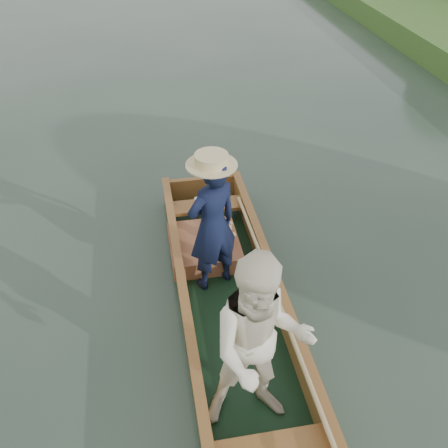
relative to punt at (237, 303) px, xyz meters
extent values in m
plane|color=#283D30|center=(0.03, 0.29, -0.66)|extent=(120.00, 120.00, 0.00)
cube|color=black|center=(0.03, 0.29, -0.62)|extent=(1.10, 5.00, 0.08)
cube|color=olive|center=(-0.48, 0.29, -0.42)|extent=(0.08, 5.00, 0.32)
cube|color=olive|center=(0.54, 0.29, -0.42)|extent=(0.08, 5.00, 0.32)
cube|color=olive|center=(0.03, 2.75, -0.42)|extent=(1.10, 0.08, 0.32)
cube|color=olive|center=(-0.48, 0.29, -0.24)|extent=(0.10, 5.00, 0.04)
cube|color=olive|center=(0.54, 0.29, -0.24)|extent=(0.10, 5.00, 0.04)
cube|color=olive|center=(0.03, 2.19, -0.36)|extent=(0.94, 0.30, 0.05)
imported|color=#101734|center=(-0.09, 0.94, 0.25)|extent=(0.71, 0.61, 1.66)
cylinder|color=beige|center=(-0.09, 0.94, 1.04)|extent=(0.52, 0.52, 0.12)
imported|color=white|center=(0.02, -0.82, 0.33)|extent=(0.92, 0.74, 1.82)
cube|color=#A14333|center=(-0.12, 1.46, -0.47)|extent=(0.85, 0.90, 0.22)
sphere|color=tan|center=(0.14, 1.36, -0.25)|extent=(0.18, 0.18, 0.18)
sphere|color=tan|center=(0.14, 1.35, -0.12)|extent=(0.14, 0.14, 0.14)
sphere|color=tan|center=(0.09, 1.35, -0.06)|extent=(0.05, 0.05, 0.05)
sphere|color=tan|center=(0.19, 1.35, -0.06)|extent=(0.05, 0.05, 0.05)
sphere|color=tan|center=(0.14, 1.29, -0.13)|extent=(0.06, 0.06, 0.06)
sphere|color=tan|center=(0.06, 1.34, -0.23)|extent=(0.06, 0.06, 0.06)
sphere|color=tan|center=(0.22, 1.34, -0.23)|extent=(0.06, 0.06, 0.06)
sphere|color=tan|center=(0.10, 1.33, -0.33)|extent=(0.07, 0.07, 0.07)
sphere|color=tan|center=(0.19, 1.33, -0.33)|extent=(0.07, 0.07, 0.07)
cylinder|color=silver|center=(-0.10, 2.19, -0.33)|extent=(0.07, 0.07, 0.01)
cylinder|color=silver|center=(-0.10, 2.19, -0.29)|extent=(0.01, 0.01, 0.08)
ellipsoid|color=silver|center=(-0.10, 2.19, -0.23)|extent=(0.09, 0.09, 0.05)
cylinder|color=tan|center=(0.46, 0.22, -0.20)|extent=(0.04, 3.89, 0.18)
camera|label=1|loc=(-0.72, -3.31, 3.50)|focal=40.00mm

